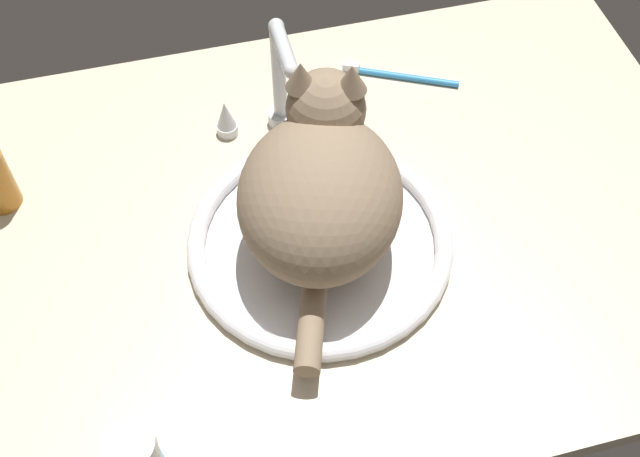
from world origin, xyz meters
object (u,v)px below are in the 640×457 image
Objects in this scene: sink_basin at (320,241)px; toothbrush at (398,75)px; cat at (321,184)px; faucet at (281,90)px.

toothbrush is at bearing 54.81° from sink_basin.
cat is 2.05× the size of toothbrush.
toothbrush is at bearing 54.02° from cat.
cat is (0.51, -20.85, 3.48)cm from faucet.
faucet reaches higher than toothbrush.
faucet is 0.56× the size of cat.
faucet is 21.67cm from toothbrush.
faucet is at bearing 91.40° from cat.
cat is at bearing -125.98° from toothbrush.
sink_basin is 2.08× the size of toothbrush.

